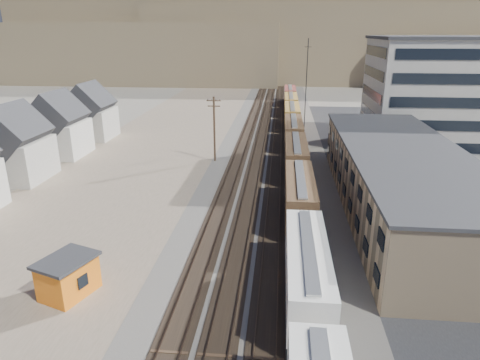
# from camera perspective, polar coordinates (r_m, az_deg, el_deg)

# --- Properties ---
(ground) EXTENTS (300.00, 300.00, 0.00)m
(ground) POSITION_cam_1_polar(r_m,az_deg,el_deg) (28.73, 1.10, -22.82)
(ground) COLOR #6B6356
(ground) RESTS_ON ground
(ballast_bed) EXTENTS (18.00, 200.00, 0.06)m
(ballast_bed) POSITION_cam_1_polar(r_m,az_deg,el_deg) (73.82, 4.15, 4.15)
(ballast_bed) COLOR #4C4742
(ballast_bed) RESTS_ON ground
(dirt_yard) EXTENTS (24.00, 180.00, 0.03)m
(dirt_yard) POSITION_cam_1_polar(r_m,az_deg,el_deg) (67.73, -13.28, 2.26)
(dirt_yard) COLOR #6D5F4B
(dirt_yard) RESTS_ON ground
(asphalt_lot) EXTENTS (26.00, 120.00, 0.04)m
(asphalt_lot) POSITION_cam_1_polar(r_m,az_deg,el_deg) (62.88, 24.20, -0.28)
(asphalt_lot) COLOR #232326
(asphalt_lot) RESTS_ON ground
(rail_tracks) EXTENTS (11.40, 200.00, 0.24)m
(rail_tracks) POSITION_cam_1_polar(r_m,az_deg,el_deg) (73.81, 3.72, 4.22)
(rail_tracks) COLOR black
(rail_tracks) RESTS_ON ground
(freight_train) EXTENTS (3.00, 119.74, 4.46)m
(freight_train) POSITION_cam_1_polar(r_m,az_deg,el_deg) (67.75, 7.30, 5.07)
(freight_train) COLOR black
(freight_train) RESTS_ON ground
(warehouse) EXTENTS (12.40, 40.40, 7.25)m
(warehouse) POSITION_cam_1_polar(r_m,az_deg,el_deg) (50.63, 20.62, 0.06)
(warehouse) COLOR tan
(warehouse) RESTS_ON ground
(office_tower) EXTENTS (22.60, 18.60, 18.45)m
(office_tower) POSITION_cam_1_polar(r_m,az_deg,el_deg) (81.27, 24.88, 10.48)
(office_tower) COLOR #9E998E
(office_tower) RESTS_ON ground
(utility_pole_north) EXTENTS (2.20, 0.32, 10.00)m
(utility_pole_north) POSITION_cam_1_polar(r_m,az_deg,el_deg) (65.55, -3.44, 6.96)
(utility_pole_north) COLOR #382619
(utility_pole_north) RESTS_ON ground
(radio_mast) EXTENTS (1.20, 0.16, 18.00)m
(radio_mast) POSITION_cam_1_polar(r_m,az_deg,el_deg) (82.01, 8.79, 11.98)
(radio_mast) COLOR black
(radio_mast) RESTS_ON ground
(hills_north) EXTENTS (265.00, 80.00, 32.00)m
(hills_north) POSITION_cam_1_polar(r_m,az_deg,el_deg) (189.25, 5.36, 17.66)
(hills_north) COLOR brown
(hills_north) RESTS_ON ground
(maintenance_shed) EXTENTS (4.49, 5.07, 3.09)m
(maintenance_shed) POSITION_cam_1_polar(r_m,az_deg,el_deg) (35.85, -21.94, -11.81)
(maintenance_shed) COLOR orange
(maintenance_shed) RESTS_ON ground
(parked_car_blue) EXTENTS (5.37, 4.79, 1.38)m
(parked_car_blue) POSITION_cam_1_polar(r_m,az_deg,el_deg) (74.77, 26.25, 2.89)
(parked_car_blue) COLOR navy
(parked_car_blue) RESTS_ON ground
(parked_car_far) EXTENTS (3.16, 4.73, 1.50)m
(parked_car_far) POSITION_cam_1_polar(r_m,az_deg,el_deg) (84.56, 25.27, 4.79)
(parked_car_far) COLOR silver
(parked_car_far) RESTS_ON ground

